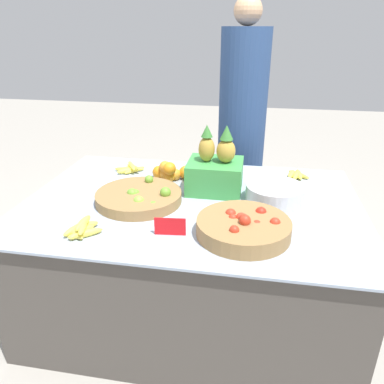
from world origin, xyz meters
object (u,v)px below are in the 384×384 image
at_px(tomato_basket, 244,227).
at_px(vendor_person, 241,135).
at_px(metal_bowl, 275,193).
at_px(produce_crate, 215,171).
at_px(lime_bowl, 139,197).
at_px(price_sign, 170,227).

distance_m(tomato_basket, vendor_person, 1.26).
xyz_separation_m(metal_bowl, produce_crate, (-0.32, 0.08, 0.07)).
height_order(lime_bowl, tomato_basket, tomato_basket).
distance_m(metal_bowl, vendor_person, 0.92).
distance_m(lime_bowl, produce_crate, 0.43).
bearing_deg(produce_crate, price_sign, -104.47).
relative_size(metal_bowl, vendor_person, 0.17).
bearing_deg(tomato_basket, metal_bowl, 69.76).
bearing_deg(price_sign, metal_bowl, 37.74).
height_order(tomato_basket, produce_crate, produce_crate).
xyz_separation_m(lime_bowl, tomato_basket, (0.54, -0.24, 0.01)).
distance_m(tomato_basket, metal_bowl, 0.40).
xyz_separation_m(tomato_basket, price_sign, (-0.31, -0.06, 0.00)).
bearing_deg(lime_bowl, metal_bowl, 11.46).
xyz_separation_m(lime_bowl, vendor_person, (0.46, 1.02, 0.07)).
bearing_deg(price_sign, vendor_person, 74.16).
relative_size(lime_bowl, produce_crate, 1.20).
xyz_separation_m(tomato_basket, metal_bowl, (0.14, 0.37, 0.00)).
xyz_separation_m(metal_bowl, vendor_person, (-0.22, 0.89, 0.06)).
height_order(price_sign, produce_crate, produce_crate).
xyz_separation_m(price_sign, vendor_person, (0.23, 1.32, 0.06)).
bearing_deg(lime_bowl, price_sign, -51.85).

